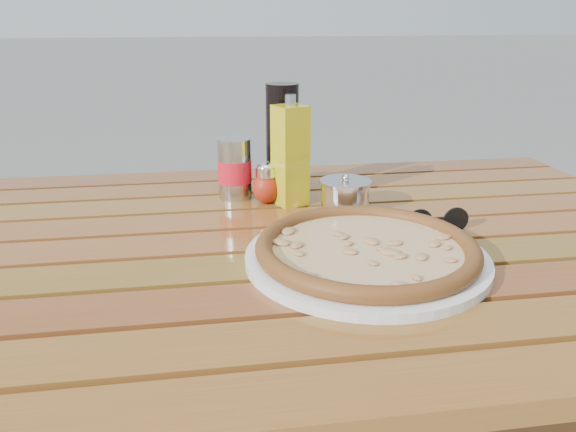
{
  "coord_description": "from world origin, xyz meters",
  "views": [
    {
      "loc": [
        -0.14,
        -0.85,
        1.1
      ],
      "look_at": [
        0.0,
        0.02,
        0.78
      ],
      "focal_mm": 35.0,
      "sensor_mm": 36.0,
      "label": 1
    }
  ],
  "objects": [
    {
      "name": "parmesan_tin",
      "position": [
        0.12,
        0.12,
        0.78
      ],
      "size": [
        0.11,
        0.11,
        0.07
      ],
      "rotation": [
        0.0,
        0.0,
        -0.15
      ],
      "color": "white",
      "rests_on": "table"
    },
    {
      "name": "sunglasses",
      "position": [
        0.25,
        -0.01,
        0.77
      ],
      "size": [
        0.11,
        0.02,
        0.04
      ],
      "rotation": [
        0.0,
        0.0,
        -0.02
      ],
      "color": "black",
      "rests_on": "table"
    },
    {
      "name": "pizza",
      "position": [
        0.1,
        -0.12,
        0.77
      ],
      "size": [
        0.43,
        0.43,
        0.03
      ],
      "rotation": [
        0.0,
        0.0,
        0.36
      ],
      "color": "beige",
      "rests_on": "plate"
    },
    {
      "name": "olive_oil_cruet",
      "position": [
        0.03,
        0.17,
        0.85
      ],
      "size": [
        0.07,
        0.07,
        0.21
      ],
      "rotation": [
        0.0,
        0.0,
        0.39
      ],
      "color": "gold",
      "rests_on": "table"
    },
    {
      "name": "oregano_shaker",
      "position": [
        -0.01,
        0.19,
        0.79
      ],
      "size": [
        0.06,
        0.06,
        0.08
      ],
      "rotation": [
        0.0,
        0.0,
        -0.22
      ],
      "color": "#3C441B",
      "rests_on": "table"
    },
    {
      "name": "pepper_shaker",
      "position": [
        -0.02,
        0.19,
        0.79
      ],
      "size": [
        0.06,
        0.06,
        0.08
      ],
      "rotation": [
        0.0,
        0.0,
        -0.07
      ],
      "color": "#B62A14",
      "rests_on": "table"
    },
    {
      "name": "table",
      "position": [
        0.0,
        -0.0,
        0.67
      ],
      "size": [
        1.4,
        0.9,
        0.75
      ],
      "color": "#361A0C",
      "rests_on": "ground"
    },
    {
      "name": "soda_can",
      "position": [
        -0.07,
        0.23,
        0.81
      ],
      "size": [
        0.07,
        0.07,
        0.12
      ],
      "rotation": [
        0.0,
        0.0,
        0.03
      ],
      "color": "#B8B8BD",
      "rests_on": "table"
    },
    {
      "name": "dark_bottle",
      "position": [
        0.03,
        0.26,
        0.86
      ],
      "size": [
        0.07,
        0.07,
        0.22
      ],
      "primitive_type": "cylinder",
      "rotation": [
        0.0,
        0.0,
        -0.14
      ],
      "color": "black",
      "rests_on": "table"
    },
    {
      "name": "plate",
      "position": [
        0.1,
        -0.12,
        0.76
      ],
      "size": [
        0.45,
        0.45,
        0.01
      ],
      "primitive_type": "cylinder",
      "rotation": [
        0.0,
        0.0,
        0.31
      ],
      "color": "silver",
      "rests_on": "table"
    }
  ]
}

